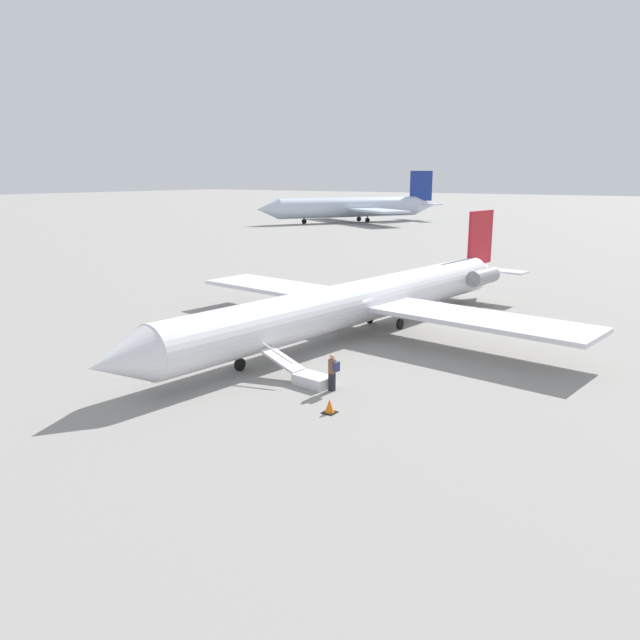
# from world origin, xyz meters

# --- Properties ---
(ground_plane) EXTENTS (600.00, 600.00, 0.00)m
(ground_plane) POSITION_xyz_m (0.00, 0.00, 0.00)
(ground_plane) COLOR gray
(airplane_main) EXTENTS (36.26, 28.03, 6.94)m
(airplane_main) POSITION_xyz_m (-1.02, 0.12, 2.07)
(airplane_main) COLOR silver
(airplane_main) RESTS_ON ground
(airplane_far_left) EXTENTS (38.63, 30.30, 10.62)m
(airplane_far_left) POSITION_xyz_m (-81.49, -49.45, 3.17)
(airplane_far_left) COLOR silver
(airplane_far_left) RESTS_ON ground
(boarding_stairs) EXTENTS (1.46, 4.11, 1.72)m
(boarding_stairs) POSITION_xyz_m (9.35, 2.79, 0.38)
(boarding_stairs) COLOR silver
(boarding_stairs) RESTS_ON ground
(passenger) EXTENTS (0.36, 0.55, 1.74)m
(passenger) POSITION_xyz_m (9.55, 4.39, 1.00)
(passenger) COLOR #23232D
(passenger) RESTS_ON ground
(traffic_cone_near_stairs) EXTENTS (0.55, 0.55, 0.60)m
(traffic_cone_near_stairs) POSITION_xyz_m (11.89, 5.77, 0.28)
(traffic_cone_near_stairs) COLOR black
(traffic_cone_near_stairs) RESTS_ON ground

